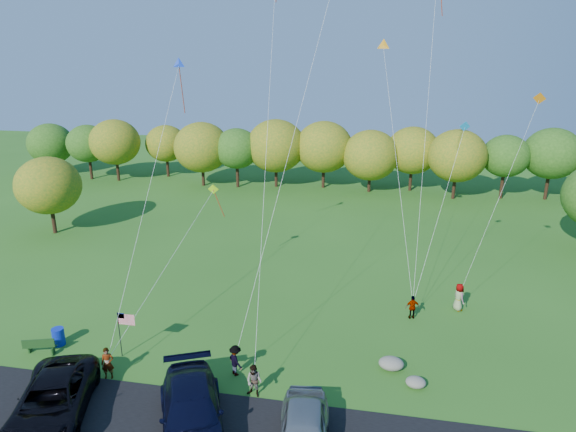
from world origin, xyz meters
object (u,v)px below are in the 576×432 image
minivan_navy (192,413)px  trash_barrel (58,337)px  minivan_dark (52,401)px  park_bench (40,346)px  flyer_b (254,381)px  flyer_d (413,307)px  flyer_c (235,360)px  flyer_e (459,297)px  flyer_a (108,363)px

minivan_navy → trash_barrel: (-9.89, 5.18, -0.51)m
minivan_dark → park_bench: 5.98m
minivan_navy → flyer_b: 3.53m
minivan_dark → minivan_navy: bearing=-15.2°
flyer_d → park_bench: (-20.13, -7.72, -0.26)m
minivan_dark → trash_barrel: size_ratio=6.41×
flyer_b → flyer_c: bearing=146.7°
flyer_d → flyer_e: 3.35m
minivan_navy → park_bench: bearing=134.3°
flyer_c → flyer_d: (9.11, 7.52, -0.06)m
flyer_a → minivan_dark: bearing=-124.0°
flyer_b → minivan_dark: bearing=-145.1°
flyer_b → flyer_d: size_ratio=1.08×
flyer_b → flyer_d: flyer_b is taller
flyer_e → trash_barrel: 24.09m
park_bench → trash_barrel: bearing=49.1°
flyer_e → trash_barrel: flyer_e is taller
park_bench → flyer_e: bearing=4.8°
flyer_a → flyer_d: bearing=11.5°
flyer_c → flyer_e: bearing=-99.5°
trash_barrel → minivan_navy: bearing=-27.7°
minivan_dark → trash_barrel: (-3.46, 5.54, -0.45)m
flyer_c → flyer_b: bearing=175.9°
minivan_dark → trash_barrel: bearing=103.7°
minivan_navy → park_bench: (-10.34, 4.15, -0.51)m
flyer_c → park_bench: bearing=44.2°
minivan_navy → flyer_b: size_ratio=3.97×
minivan_navy → trash_barrel: size_ratio=6.54×
flyer_d → flyer_e: (2.92, 1.64, 0.14)m
flyer_b → flyer_e: (10.67, 10.63, 0.08)m
minivan_dark → park_bench: minivan_dark is taller
flyer_c → flyer_e: size_ratio=0.91×
minivan_navy → flyer_c: size_ratio=3.98×
minivan_dark → flyer_e: (19.13, 13.86, -0.05)m
minivan_navy → flyer_c: bearing=57.2°
minivan_dark → flyer_c: size_ratio=3.91×
flyer_a → flyer_b: (7.60, 0.00, -0.02)m
flyer_a → flyer_b: 7.60m
flyer_c → trash_barrel: size_ratio=1.64×
flyer_e → trash_barrel: (-22.60, -8.33, -0.40)m
minivan_navy → flyer_e: (12.70, 13.51, -0.11)m
flyer_d → trash_barrel: 20.79m
trash_barrel → flyer_d: bearing=18.8°
flyer_a → flyer_b: flyer_a is taller
flyer_c → flyer_d: 11.81m
flyer_a → flyer_e: (18.27, 10.63, 0.06)m
flyer_c → flyer_a: bearing=56.5°
flyer_a → flyer_e: 21.14m
flyer_d → trash_barrel: (-19.68, -6.69, -0.26)m
flyer_b → flyer_e: bearing=59.0°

